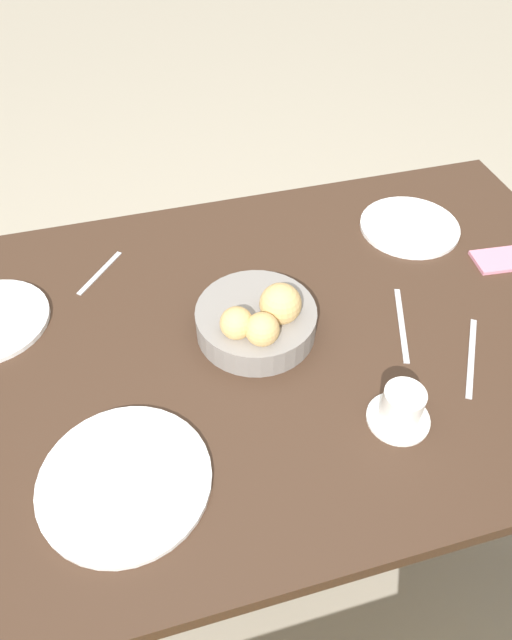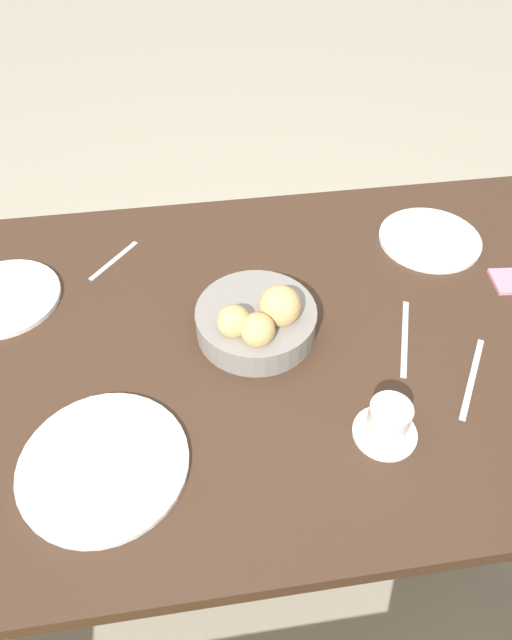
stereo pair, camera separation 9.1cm
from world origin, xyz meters
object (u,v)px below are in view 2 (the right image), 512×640
object	(u,v)px
plate_far_center	(104,464)
fork_silver	(472,378)
plate_near_right	(3,298)
coffee_cup	(388,423)
knife_silver	(405,338)
bread_basket	(258,320)
spoon_coffee	(114,260)
plate_near_left	(430,239)

from	to	relation	value
plate_far_center	fork_silver	xyz separation A→B (m)	(-0.64, -0.08, -0.00)
plate_near_right	fork_silver	xyz separation A→B (m)	(-0.86, 0.33, -0.00)
plate_near_right	coffee_cup	xyz separation A→B (m)	(-0.67, 0.42, 0.03)
plate_near_right	knife_silver	bearing A→B (deg)	164.15
fork_silver	knife_silver	world-z (taller)	same
bread_basket	coffee_cup	xyz separation A→B (m)	(-0.17, 0.25, -0.01)
plate_far_center	spoon_coffee	size ratio (longest dim) A/B	2.25
fork_silver	coffee_cup	bearing A→B (deg)	25.01
plate_near_right	fork_silver	bearing A→B (deg)	159.03
knife_silver	spoon_coffee	distance (m)	0.63
plate_far_center	plate_near_left	bearing A→B (deg)	-146.58
bread_basket	spoon_coffee	size ratio (longest dim) A/B	1.91
fork_silver	knife_silver	size ratio (longest dim) A/B	0.91
knife_silver	plate_near_left	bearing A→B (deg)	-118.63
bread_basket	plate_near_right	size ratio (longest dim) A/B	1.01
bread_basket	fork_silver	world-z (taller)	bread_basket
bread_basket	plate_near_left	world-z (taller)	bread_basket
plate_near_left	spoon_coffee	xyz separation A→B (m)	(0.70, -0.03, -0.00)
spoon_coffee	knife_silver	bearing A→B (deg)	150.87
fork_silver	knife_silver	bearing A→B (deg)	-51.42
plate_far_center	coffee_cup	xyz separation A→B (m)	(-0.45, 0.01, 0.03)
plate_far_center	spoon_coffee	world-z (taller)	plate_far_center
bread_basket	knife_silver	xyz separation A→B (m)	(-0.27, 0.05, -0.04)
spoon_coffee	plate_near_right	bearing A→B (deg)	22.27
coffee_cup	spoon_coffee	size ratio (longest dim) A/B	0.89
bread_basket	plate_near_left	xyz separation A→B (m)	(-0.42, -0.22, -0.03)
fork_silver	spoon_coffee	distance (m)	0.76
spoon_coffee	bread_basket	bearing A→B (deg)	137.28
bread_basket	plate_near_left	distance (m)	0.48
fork_silver	knife_silver	xyz separation A→B (m)	(0.09, -0.11, 0.00)
bread_basket	knife_silver	bearing A→B (deg)	169.36
bread_basket	plate_near_right	xyz separation A→B (m)	(0.49, -0.17, -0.03)
plate_far_center	knife_silver	bearing A→B (deg)	-161.03
bread_basket	plate_near_right	bearing A→B (deg)	-18.64
spoon_coffee	plate_far_center	bearing A→B (deg)	89.62
plate_near_right	knife_silver	xyz separation A→B (m)	(-0.77, 0.22, -0.00)
coffee_cup	bread_basket	bearing A→B (deg)	-55.20
bread_basket	coffee_cup	distance (m)	0.30
coffee_cup	plate_near_left	bearing A→B (deg)	-117.96
plate_near_left	spoon_coffee	world-z (taller)	plate_near_left
fork_silver	spoon_coffee	xyz separation A→B (m)	(0.64, -0.42, 0.00)
bread_basket	plate_far_center	distance (m)	0.37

